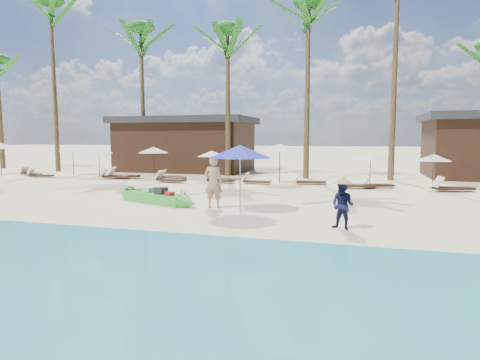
# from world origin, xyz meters

# --- Properties ---
(ground) EXTENTS (240.00, 240.00, 0.00)m
(ground) POSITION_xyz_m (0.00, 0.00, 0.00)
(ground) COLOR beige
(ground) RESTS_ON ground
(wet_sand_strip) EXTENTS (240.00, 4.50, 0.01)m
(wet_sand_strip) POSITION_xyz_m (0.00, -5.00, 0.00)
(wet_sand_strip) COLOR tan
(wet_sand_strip) RESTS_ON ground
(green_canoe) EXTENTS (5.04, 2.30, 0.67)m
(green_canoe) POSITION_xyz_m (-2.65, 2.16, 0.23)
(green_canoe) COLOR green
(green_canoe) RESTS_ON ground
(tourist) EXTENTS (0.73, 0.49, 1.97)m
(tourist) POSITION_xyz_m (0.14, 1.65, 0.99)
(tourist) COLOR tan
(tourist) RESTS_ON ground
(vendor_green) EXTENTS (0.85, 0.78, 1.43)m
(vendor_green) POSITION_xyz_m (4.98, -0.73, 0.71)
(vendor_green) COLOR #15173B
(vendor_green) RESTS_ON ground
(blue_umbrella) EXTENTS (2.24, 2.24, 2.41)m
(blue_umbrella) POSITION_xyz_m (1.32, 1.21, 2.18)
(blue_umbrella) COLOR #99999E
(blue_umbrella) RESTS_ON ground
(resort_parasol_1) EXTENTS (2.28, 2.28, 2.35)m
(resort_parasol_1) POSITION_xyz_m (-19.88, 10.82, 2.11)
(resort_parasol_1) COLOR #3D2419
(resort_parasol_1) RESTS_ON ground
(lounger_1_right) EXTENTS (1.78, 0.83, 0.58)m
(lounger_1_right) POSITION_xyz_m (-16.70, 10.25, 0.19)
(lounger_1_right) COLOR #3D2419
(lounger_1_right) RESTS_ON ground
(resort_parasol_2) EXTENTS (2.04, 2.04, 2.10)m
(resort_parasol_2) POSITION_xyz_m (-14.20, 11.64, 1.89)
(resort_parasol_2) COLOR #3D2419
(resort_parasol_2) RESTS_ON ground
(lounger_2_left) EXTENTS (1.71, 0.78, 0.56)m
(lounger_2_left) POSITION_xyz_m (-15.16, 9.46, 0.19)
(lounger_2_left) COLOR #3D2419
(lounger_2_left) RESTS_ON ground
(resort_parasol_3) EXTENTS (1.94, 1.94, 2.00)m
(resort_parasol_3) POSITION_xyz_m (-11.74, 11.24, 1.80)
(resort_parasol_3) COLOR #3D2419
(resort_parasol_3) RESTS_ON ground
(lounger_3_left) EXTENTS (1.90, 0.94, 0.62)m
(lounger_3_left) POSITION_xyz_m (-9.79, 10.04, 0.21)
(lounger_3_left) COLOR #3D2419
(lounger_3_left) RESTS_ON ground
(lounger_3_right) EXTENTS (2.09, 1.08, 0.68)m
(lounger_3_right) POSITION_xyz_m (-9.39, 10.42, 0.23)
(lounger_3_right) COLOR #3D2419
(lounger_3_right) RESTS_ON ground
(resort_parasol_4) EXTENTS (2.01, 2.01, 2.07)m
(resort_parasol_4) POSITION_xyz_m (-7.76, 11.63, 1.86)
(resort_parasol_4) COLOR #3D2419
(resort_parasol_4) RESTS_ON ground
(lounger_4_left) EXTENTS (1.75, 0.72, 0.58)m
(lounger_4_left) POSITION_xyz_m (-5.86, 10.40, 0.19)
(lounger_4_left) COLOR #3D2419
(lounger_4_left) RESTS_ON ground
(lounger_4_right) EXTENTS (1.91, 0.75, 0.63)m
(lounger_4_right) POSITION_xyz_m (-5.45, 9.19, 0.21)
(lounger_4_right) COLOR #3D2419
(lounger_4_right) RESTS_ON ground
(resort_parasol_5) EXTENTS (1.81, 1.81, 1.86)m
(resort_parasol_5) POSITION_xyz_m (-3.41, 11.12, 1.68)
(resort_parasol_5) COLOR #3D2419
(resort_parasol_5) RESTS_ON ground
(lounger_5_left) EXTENTS (1.79, 0.66, 0.59)m
(lounger_5_left) POSITION_xyz_m (-2.49, 9.80, 0.20)
(lounger_5_left) COLOR #3D2419
(lounger_5_left) RESTS_ON ground
(resort_parasol_6) EXTENTS (2.26, 2.26, 2.33)m
(resort_parasol_6) POSITION_xyz_m (1.01, 10.63, 2.10)
(resort_parasol_6) COLOR #3D2419
(resort_parasol_6) RESTS_ON ground
(lounger_6_left) EXTENTS (1.70, 0.62, 0.57)m
(lounger_6_left) POSITION_xyz_m (-0.29, 9.87, 0.19)
(lounger_6_left) COLOR #3D2419
(lounger_6_left) RESTS_ON ground
(lounger_6_right) EXTENTS (1.82, 0.86, 0.60)m
(lounger_6_right) POSITION_xyz_m (2.73, 10.47, 0.20)
(lounger_6_right) COLOR #3D2419
(lounger_6_right) RESTS_ON ground
(resort_parasol_7) EXTENTS (1.76, 1.76, 1.82)m
(resort_parasol_7) POSITION_xyz_m (6.08, 10.61, 1.64)
(resort_parasol_7) COLOR #3D2419
(resort_parasol_7) RESTS_ON ground
(lounger_7_left) EXTENTS (1.95, 0.93, 0.64)m
(lounger_7_left) POSITION_xyz_m (5.27, 9.24, 0.21)
(lounger_7_left) COLOR #3D2419
(lounger_7_left) RESTS_ON ground
(lounger_7_right) EXTENTS (1.72, 0.96, 0.56)m
(lounger_7_right) POSITION_xyz_m (6.41, 9.95, 0.19)
(lounger_7_right) COLOR #3D2419
(lounger_7_right) RESTS_ON ground
(resort_parasol_8) EXTENTS (1.78, 1.78, 1.83)m
(resort_parasol_8) POSITION_xyz_m (9.18, 10.14, 1.65)
(resort_parasol_8) COLOR #3D2419
(resort_parasol_8) RESTS_ON ground
(lounger_8_left) EXTENTS (2.05, 1.14, 0.66)m
(lounger_8_left) POSITION_xyz_m (9.92, 9.39, 0.22)
(lounger_8_left) COLOR #3D2419
(lounger_8_left) RESTS_ON ground
(palm_1) EXTENTS (2.08, 2.08, 13.60)m
(palm_1) POSITION_xyz_m (-17.59, 14.06, 10.82)
(palm_1) COLOR brown
(palm_1) RESTS_ON ground
(palm_2) EXTENTS (2.08, 2.08, 11.33)m
(palm_2) POSITION_xyz_m (-10.45, 15.08, 9.18)
(palm_2) COLOR brown
(palm_2) RESTS_ON ground
(palm_3) EXTENTS (2.08, 2.08, 10.52)m
(palm_3) POSITION_xyz_m (-3.36, 14.27, 8.58)
(palm_3) COLOR brown
(palm_3) RESTS_ON ground
(palm_4) EXTENTS (2.08, 2.08, 11.70)m
(palm_4) POSITION_xyz_m (2.15, 14.01, 9.45)
(palm_4) COLOR brown
(palm_4) RESTS_ON ground
(palm_5) EXTENTS (2.08, 2.08, 13.60)m
(palm_5) POSITION_xyz_m (7.45, 14.38, 10.82)
(palm_5) COLOR brown
(palm_5) RESTS_ON ground
(pavilion_west) EXTENTS (10.80, 6.60, 4.30)m
(pavilion_west) POSITION_xyz_m (-8.00, 17.50, 2.19)
(pavilion_west) COLOR #3D2419
(pavilion_west) RESTS_ON ground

